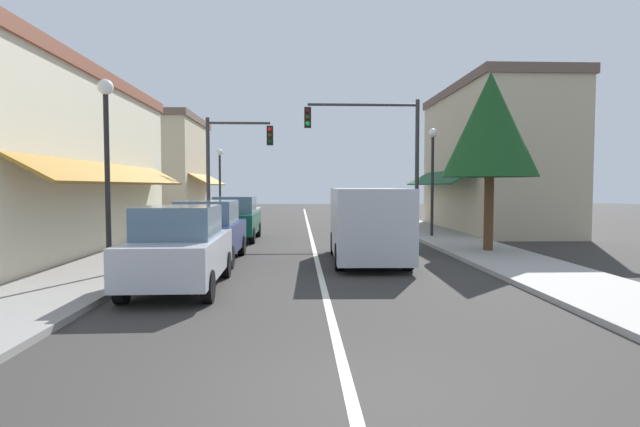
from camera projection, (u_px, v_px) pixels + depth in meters
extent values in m
plane|color=#33302D|center=(311.00, 235.00, 22.97)|extent=(80.00, 80.00, 0.00)
cube|color=gray|center=(186.00, 234.00, 22.74)|extent=(2.60, 56.00, 0.12)
cube|color=#A39E99|center=(433.00, 233.00, 23.20)|extent=(2.60, 56.00, 0.12)
cube|color=silver|center=(311.00, 235.00, 22.97)|extent=(0.14, 52.00, 0.01)
cube|color=beige|center=(32.00, 168.00, 16.46)|extent=(4.53, 14.00, 5.52)
cube|color=brown|center=(29.00, 74.00, 16.30)|extent=(4.73, 14.20, 0.40)
cube|color=slate|center=(103.00, 210.00, 16.62)|extent=(0.08, 10.64, 1.80)
cube|color=olive|center=(121.00, 173.00, 16.58)|extent=(1.27, 11.76, 0.73)
cube|color=slate|center=(55.00, 117.00, 13.41)|extent=(0.08, 1.10, 1.30)
cube|color=slate|center=(132.00, 139.00, 19.56)|extent=(0.08, 1.10, 1.30)
cube|color=#BCAD8E|center=(492.00, 163.00, 25.16)|extent=(4.29, 10.00, 6.58)
cube|color=brown|center=(494.00, 91.00, 24.98)|extent=(4.49, 10.20, 0.40)
cube|color=slate|center=(450.00, 202.00, 25.18)|extent=(0.08, 7.60, 1.80)
cube|color=#194C2D|center=(438.00, 178.00, 25.09)|extent=(1.27, 8.40, 0.73)
cube|color=slate|center=(465.00, 128.00, 22.80)|extent=(0.08, 1.10, 1.30)
cube|color=slate|center=(438.00, 138.00, 27.19)|extent=(0.08, 1.10, 1.30)
cube|color=#BCAD8E|center=(164.00, 172.00, 32.41)|extent=(4.34, 8.00, 6.10)
cube|color=brown|center=(164.00, 120.00, 32.24)|extent=(4.54, 8.20, 0.40)
cube|color=slate|center=(199.00, 198.00, 32.59)|extent=(0.08, 6.08, 1.80)
cube|color=olive|center=(208.00, 179.00, 32.55)|extent=(1.27, 6.72, 0.73)
cube|color=slate|center=(192.00, 149.00, 30.67)|extent=(0.08, 1.10, 1.30)
cube|color=slate|center=(203.00, 153.00, 34.18)|extent=(0.08, 1.10, 1.30)
cube|color=#B7BABF|center=(180.00, 256.00, 10.92)|extent=(1.79, 4.13, 0.80)
cube|color=slate|center=(179.00, 222.00, 10.78)|extent=(1.55, 2.03, 0.66)
cylinder|color=black|center=(159.00, 265.00, 12.25)|extent=(0.21, 0.62, 0.62)
cylinder|color=black|center=(226.00, 264.00, 12.34)|extent=(0.21, 0.62, 0.62)
cylinder|color=black|center=(122.00, 287.00, 9.55)|extent=(0.21, 0.62, 0.62)
cylinder|color=black|center=(208.00, 286.00, 9.64)|extent=(0.21, 0.62, 0.62)
cube|color=navy|center=(209.00, 237.00, 14.90)|extent=(1.76, 4.11, 0.80)
cube|color=slate|center=(208.00, 212.00, 14.76)|extent=(1.54, 2.01, 0.66)
cylinder|color=black|center=(191.00, 246.00, 16.24)|extent=(0.21, 0.62, 0.62)
cylinder|color=black|center=(242.00, 245.00, 16.29)|extent=(0.21, 0.62, 0.62)
cylinder|color=black|center=(169.00, 258.00, 13.54)|extent=(0.21, 0.62, 0.62)
cylinder|color=black|center=(229.00, 257.00, 13.59)|extent=(0.21, 0.62, 0.62)
cube|color=#0F4C33|center=(236.00, 223.00, 20.84)|extent=(1.75, 4.11, 0.80)
cube|color=slate|center=(235.00, 205.00, 20.70)|extent=(1.53, 2.01, 0.66)
cylinder|color=black|center=(221.00, 230.00, 22.18)|extent=(0.20, 0.62, 0.62)
cylinder|color=black|center=(258.00, 230.00, 22.24)|extent=(0.20, 0.62, 0.62)
cylinder|color=black|center=(210.00, 236.00, 19.48)|extent=(0.20, 0.62, 0.62)
cylinder|color=black|center=(252.00, 236.00, 19.54)|extent=(0.20, 0.62, 0.62)
cube|color=#B2B7BC|center=(367.00, 221.00, 14.84)|extent=(2.10, 5.05, 1.90)
cube|color=slate|center=(360.00, 204.00, 17.21)|extent=(1.73, 0.32, 0.84)
cube|color=black|center=(359.00, 236.00, 17.45)|extent=(1.87, 0.25, 0.24)
cylinder|color=black|center=(335.00, 243.00, 16.41)|extent=(0.26, 0.73, 0.72)
cylinder|color=black|center=(390.00, 243.00, 16.44)|extent=(0.26, 0.73, 0.72)
cylinder|color=black|center=(340.00, 257.00, 13.32)|extent=(0.26, 0.73, 0.72)
cylinder|color=black|center=(408.00, 257.00, 13.34)|extent=(0.26, 0.73, 0.72)
cylinder|color=#333333|center=(417.00, 167.00, 23.18)|extent=(0.18, 0.18, 6.05)
cylinder|color=#333333|center=(363.00, 105.00, 22.93)|extent=(4.92, 0.12, 0.12)
cube|color=black|center=(308.00, 118.00, 22.68)|extent=(0.30, 0.24, 0.90)
sphere|color=#420F0F|center=(308.00, 111.00, 22.54)|extent=(0.20, 0.20, 0.20)
sphere|color=#3D2D0C|center=(308.00, 117.00, 22.55)|extent=(0.20, 0.20, 0.20)
sphere|color=green|center=(308.00, 124.00, 22.57)|extent=(0.20, 0.20, 0.20)
cylinder|color=#333333|center=(208.00, 175.00, 24.33)|extent=(0.18, 0.18, 5.40)
cylinder|color=#333333|center=(239.00, 123.00, 24.26)|extent=(2.93, 0.12, 0.12)
cube|color=black|center=(270.00, 136.00, 24.17)|extent=(0.30, 0.24, 0.90)
sphere|color=red|center=(270.00, 129.00, 24.03)|extent=(0.20, 0.20, 0.20)
sphere|color=#3D2D0C|center=(270.00, 135.00, 24.04)|extent=(0.20, 0.20, 0.20)
sphere|color=#0C3316|center=(270.00, 141.00, 24.06)|extent=(0.20, 0.20, 0.20)
cylinder|color=black|center=(108.00, 188.00, 11.96)|extent=(0.12, 0.12, 4.28)
sphere|color=white|center=(105.00, 87.00, 11.83)|extent=(0.36, 0.36, 0.36)
cylinder|color=black|center=(432.00, 188.00, 21.37)|extent=(0.12, 0.12, 4.19)
sphere|color=white|center=(433.00, 133.00, 21.25)|extent=(0.36, 0.36, 0.36)
cylinder|color=black|center=(220.00, 191.00, 28.47)|extent=(0.12, 0.12, 3.87)
sphere|color=white|center=(220.00, 152.00, 28.36)|extent=(0.36, 0.36, 0.36)
cylinder|color=#4C331E|center=(489.00, 208.00, 16.58)|extent=(0.30, 0.30, 2.93)
cone|color=#19471E|center=(490.00, 125.00, 16.44)|extent=(3.03, 3.03, 3.33)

